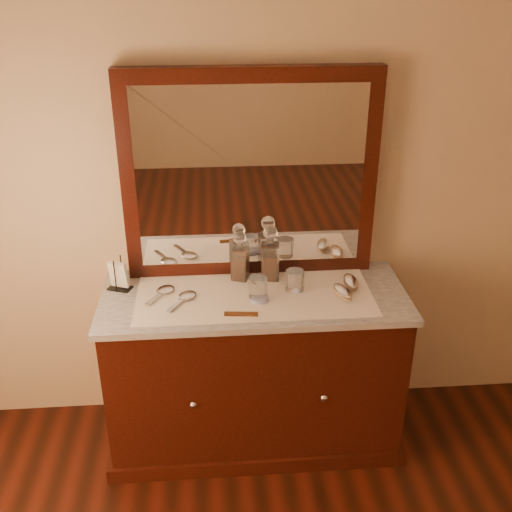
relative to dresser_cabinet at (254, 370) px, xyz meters
name	(u,v)px	position (x,y,z in m)	size (l,w,h in m)	color
dresser_cabinet	(254,370)	(0.00, 0.00, 0.00)	(1.40, 0.55, 0.82)	black
dresser_plinth	(254,427)	(0.00, 0.00, -0.37)	(1.46, 0.59, 0.08)	black
knob_left	(193,405)	(-0.30, -0.28, 0.04)	(0.04, 0.04, 0.04)	silver
knob_right	(324,398)	(0.30, -0.28, 0.04)	(0.04, 0.04, 0.04)	silver
marble_top	(254,297)	(0.00, 0.00, 0.42)	(1.44, 0.59, 0.03)	silver
mirror_frame	(250,176)	(0.00, 0.25, 0.94)	(1.20, 0.08, 1.00)	black
mirror_glass	(251,178)	(0.00, 0.21, 0.94)	(1.06, 0.01, 0.86)	white
lace_runner	(255,296)	(0.00, -0.02, 0.44)	(1.10, 0.45, 0.00)	white
pin_dish	(260,299)	(0.02, -0.06, 0.45)	(0.08, 0.08, 0.01)	white
comb	(241,314)	(-0.07, -0.18, 0.45)	(0.15, 0.03, 0.01)	brown
napkin_rack	(119,277)	(-0.64, 0.11, 0.51)	(0.13, 0.10, 0.16)	black
decanter_left	(240,261)	(-0.06, 0.16, 0.54)	(0.10, 0.10, 0.25)	#954715
decanter_right	(270,258)	(0.09, 0.15, 0.55)	(0.09, 0.09, 0.28)	#954715
brush_near	(343,292)	(0.41, -0.05, 0.46)	(0.10, 0.15, 0.04)	#98785D
brush_far	(351,282)	(0.47, 0.04, 0.46)	(0.06, 0.14, 0.04)	#98785D
hand_mirror_outer	(163,291)	(-0.43, 0.04, 0.45)	(0.15, 0.20, 0.02)	silver
hand_mirror_inner	(185,297)	(-0.32, -0.02, 0.45)	(0.15, 0.20, 0.02)	silver
tumblers	(277,284)	(0.10, 0.00, 0.49)	(0.27, 0.14, 0.10)	white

